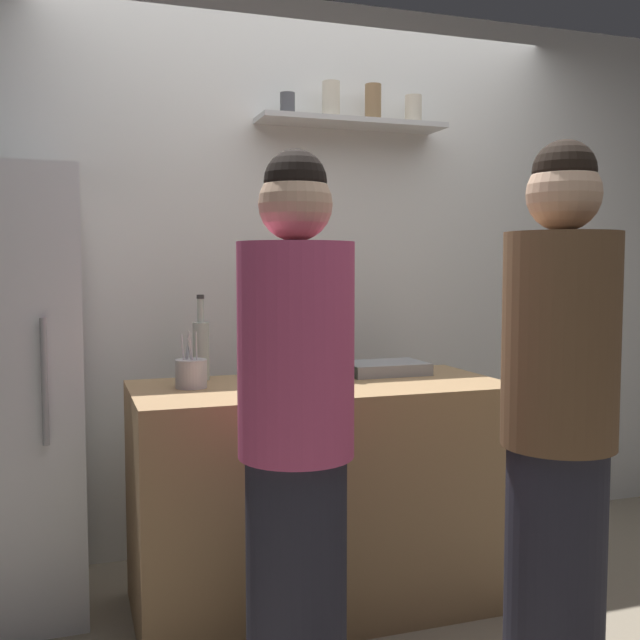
% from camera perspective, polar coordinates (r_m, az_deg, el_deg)
% --- Properties ---
extents(back_wall_assembly, '(4.80, 0.32, 2.60)m').
position_cam_1_polar(back_wall_assembly, '(3.63, -1.01, 3.56)').
color(back_wall_assembly, white).
rests_on(back_wall_assembly, ground).
extents(refrigerator, '(0.59, 0.63, 1.71)m').
position_cam_1_polar(refrigerator, '(3.11, -23.23, -5.24)').
color(refrigerator, white).
rests_on(refrigerator, ground).
extents(counter, '(1.45, 0.67, 0.89)m').
position_cam_1_polar(counter, '(3.01, -0.00, -13.26)').
color(counter, '#9E7A51').
rests_on(counter, ground).
extents(baking_pan, '(0.34, 0.24, 0.05)m').
position_cam_1_polar(baking_pan, '(3.18, 5.00, -3.70)').
color(baking_pan, gray).
rests_on(baking_pan, counter).
extents(utensil_holder, '(0.12, 0.12, 0.22)m').
position_cam_1_polar(utensil_holder, '(2.84, -9.89, -4.05)').
color(utensil_holder, '#B2B2B7').
rests_on(utensil_holder, counter).
extents(wine_bottle_pale_glass, '(0.07, 0.07, 0.34)m').
position_cam_1_polar(wine_bottle_pale_glass, '(3.02, -9.15, -2.15)').
color(wine_bottle_pale_glass, '#B2BFB2').
rests_on(wine_bottle_pale_glass, counter).
extents(wine_bottle_green_glass, '(0.07, 0.07, 0.29)m').
position_cam_1_polar(wine_bottle_green_glass, '(3.00, 1.96, -2.62)').
color(wine_bottle_green_glass, '#19471E').
rests_on(wine_bottle_green_glass, counter).
extents(water_bottle_plastic, '(0.08, 0.08, 0.24)m').
position_cam_1_polar(water_bottle_plastic, '(2.96, -1.87, -2.71)').
color(water_bottle_plastic, silver).
rests_on(water_bottle_plastic, counter).
extents(person_pink_top, '(0.34, 0.34, 1.68)m').
position_cam_1_polar(person_pink_top, '(2.20, -1.86, -9.39)').
color(person_pink_top, '#262633').
rests_on(person_pink_top, ground).
extents(person_brown_jacket, '(0.34, 0.34, 1.72)m').
position_cam_1_polar(person_brown_jacket, '(2.35, 17.86, -8.16)').
color(person_brown_jacket, '#262633').
rests_on(person_brown_jacket, ground).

